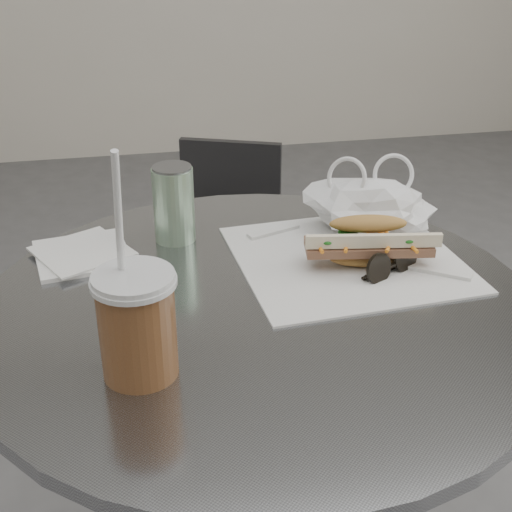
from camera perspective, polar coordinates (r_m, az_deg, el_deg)
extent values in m
cylinder|color=slate|center=(1.19, 0.23, -19.04)|extent=(0.08, 0.08, 0.71)
cylinder|color=slate|center=(0.97, 0.26, -4.13)|extent=(0.76, 0.76, 0.02)
cylinder|color=#2A2A2C|center=(2.04, -2.74, -9.64)|extent=(0.31, 0.31, 0.02)
cylinder|color=#2A2A2C|center=(1.93, -2.87, -5.04)|extent=(0.05, 0.05, 0.41)
cylinder|color=#2A2A2C|center=(1.83, -3.02, 0.34)|extent=(0.34, 0.34, 0.02)
cube|color=#2A2A2C|center=(1.92, -2.03, 5.86)|extent=(0.26, 0.12, 0.23)
cube|color=white|center=(1.07, 7.29, -0.22)|extent=(0.34, 0.33, 0.00)
ellipsoid|color=#B17743|center=(1.05, 8.92, -0.13)|extent=(0.24, 0.11, 0.02)
cube|color=brown|center=(1.04, 8.99, 0.76)|extent=(0.19, 0.08, 0.01)
ellipsoid|color=#B17743|center=(1.04, 8.94, 2.24)|extent=(0.24, 0.12, 0.04)
cylinder|color=brown|center=(0.81, -9.44, -5.83)|extent=(0.09, 0.09, 0.12)
cylinder|color=silver|center=(0.77, -9.80, -1.86)|extent=(0.09, 0.09, 0.01)
cylinder|color=white|center=(0.76, -10.84, 1.21)|extent=(0.02, 0.06, 0.22)
cylinder|color=black|center=(1.01, 9.80, -1.04)|extent=(0.05, 0.03, 0.04)
cylinder|color=black|center=(1.05, 11.87, -0.16)|extent=(0.05, 0.03, 0.04)
cube|color=black|center=(1.03, 10.83, -0.84)|extent=(0.02, 0.01, 0.00)
cube|color=white|center=(1.11, -13.72, 0.12)|extent=(0.16, 0.16, 0.01)
cube|color=white|center=(1.10, -13.74, 0.36)|extent=(0.17, 0.17, 0.00)
cylinder|color=#599860|center=(1.11, -6.59, 4.09)|extent=(0.06, 0.06, 0.12)
cylinder|color=slate|center=(1.09, -6.76, 7.04)|extent=(0.06, 0.06, 0.00)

